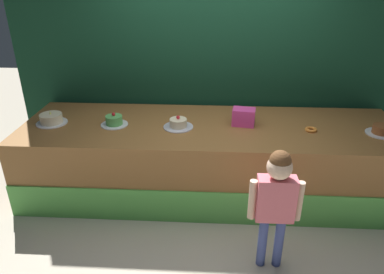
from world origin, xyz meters
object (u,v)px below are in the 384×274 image
Objects in this scene: child_figure at (277,195)px; cake_center_left at (115,121)px; pink_box at (244,117)px; donut at (311,129)px; cake_far_left at (52,119)px; cake_far_right at (382,130)px; cake_center_right at (179,124)px.

cake_center_left is (-1.59, 1.11, 0.14)m from child_figure.
pink_box is at bearing 3.60° from cake_center_left.
donut is at bearing 64.32° from child_figure.
child_figure reaches higher than cake_far_left.
cake_far_left reaches higher than cake_center_left.
cake_center_left reaches higher than donut.
donut is (0.70, -0.12, -0.08)m from pink_box.
cake_far_left is at bearing 153.96° from child_figure.
pink_box is 0.71× the size of cake_far_left.
cake_center_left is at bearing -0.58° from cake_far_left.
pink_box is 0.79× the size of cake_far_right.
child_figure is 4.70× the size of pink_box.
pink_box is at bearing 170.08° from donut.
pink_box reaches higher than cake_center_left.
donut is at bearing -0.48° from cake_center_right.
pink_box is at bearing 2.21° from cake_far_left.
cake_center_right is (1.40, -0.03, -0.01)m from cake_far_left.
donut is 0.42× the size of cake_center_left.
cake_center_right is (-0.89, 1.09, 0.13)m from child_figure.
donut is at bearing -9.92° from pink_box.
cake_far_left reaches higher than donut.
pink_box reaches higher than cake_far_right.
child_figure is at bearing -26.04° from cake_far_left.
child_figure is 3.70× the size of cake_far_right.
cake_center_right is 1.05× the size of cake_far_right.
cake_far_left is at bearing 179.15° from donut.
cake_center_left is 0.92× the size of cake_center_right.
donut is at bearing 176.98° from cake_far_right.
pink_box is at bearing 8.99° from cake_center_right.
pink_box is 0.71m from cake_center_right.
cake_center_left is 2.81m from cake_far_right.
cake_far_right is (2.11, -0.05, -0.00)m from cake_center_right.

